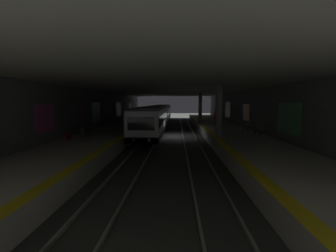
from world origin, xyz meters
TOP-DOWN VIEW (x-y plane):
  - ground_plane at (0.00, 0.00)m, footprint 120.00×120.00m
  - track_left at (0.00, -2.20)m, footprint 60.00×1.53m
  - track_right at (0.00, 2.20)m, footprint 60.00×1.53m
  - platform_left at (0.00, -6.55)m, footprint 60.00×5.30m
  - platform_right at (0.00, 6.55)m, footprint 60.00×5.30m
  - wall_left at (0.05, -9.45)m, footprint 60.00×0.56m
  - wall_right at (0.05, 9.45)m, footprint 60.00×0.56m
  - ceiling_slab at (0.00, 0.00)m, footprint 60.00×19.40m
  - pillar_near at (-7.77, -4.35)m, footprint 0.56×0.56m
  - pillar_far at (8.02, -4.35)m, footprint 0.56×0.56m
  - metro_train at (9.44, 2.20)m, footprint 37.36×2.83m
  - bench_left_near at (-5.85, -8.53)m, footprint 1.70×0.47m
  - bench_left_mid at (-1.86, -8.53)m, footprint 1.70×0.47m
  - bench_left_far at (16.46, -8.53)m, footprint 1.70×0.47m
  - bench_right_near at (5.38, 8.53)m, footprint 1.70×0.47m
  - bench_right_mid at (7.46, 8.53)m, footprint 1.70×0.47m
  - bench_right_far at (15.95, 8.53)m, footprint 1.70×0.47m
  - person_waiting_near at (13.84, 5.75)m, footprint 0.60×0.23m
  - person_walking_mid at (3.71, -5.95)m, footprint 0.60×0.22m
  - suitcase_rolling at (-9.32, 8.22)m, footprint 0.42×0.21m
  - backpack_on_floor at (8.27, 7.86)m, footprint 0.30×0.20m
  - trash_bin at (-7.61, 7.80)m, footprint 0.44×0.44m

SIDE VIEW (x-z plane):
  - ground_plane at x=0.00m, z-range 0.00..0.00m
  - track_left at x=0.00m, z-range 0.00..0.16m
  - track_right at x=0.00m, z-range 0.00..0.16m
  - platform_left at x=0.00m, z-range 0.00..1.05m
  - platform_right at x=0.00m, z-range 0.00..1.05m
  - backpack_on_floor at x=8.27m, z-range 1.05..1.45m
  - suitcase_rolling at x=-9.32m, z-range 0.90..1.87m
  - trash_bin at x=-7.61m, z-range 1.05..1.90m
  - bench_left_near at x=-5.85m, z-range 1.14..2.00m
  - bench_left_mid at x=-1.86m, z-range 1.14..2.00m
  - bench_left_far at x=16.46m, z-range 1.14..2.00m
  - bench_right_near at x=5.38m, z-range 1.14..2.00m
  - bench_right_mid at x=7.46m, z-range 1.14..2.00m
  - bench_right_far at x=15.95m, z-range 1.14..2.00m
  - person_walking_mid at x=3.71m, z-range 1.11..2.66m
  - person_waiting_near at x=13.84m, z-range 1.13..2.83m
  - metro_train at x=9.44m, z-range 0.28..3.77m
  - wall_right at x=0.05m, z-range 0.00..5.60m
  - wall_left at x=0.05m, z-range 0.00..5.60m
  - pillar_near at x=-7.77m, z-range 1.05..5.60m
  - pillar_far at x=8.02m, z-range 1.05..5.60m
  - ceiling_slab at x=0.00m, z-range 5.60..6.00m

